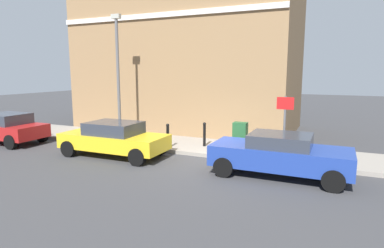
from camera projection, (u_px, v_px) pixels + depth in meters
name	position (u px, v px, depth m)	size (l,w,h in m)	color
ground	(215.00, 162.00, 12.01)	(80.00, 80.00, 0.00)	#38383A
sidewalk	(114.00, 138.00, 16.06)	(2.78, 30.00, 0.15)	gray
corner_building	(190.00, 49.00, 18.72)	(6.65, 11.99, 9.25)	olive
car_blue	(280.00, 154.00, 10.24)	(1.82, 4.30, 1.38)	navy
car_yellow	(114.00, 138.00, 12.72)	(1.90, 4.29, 1.36)	gold
car_red	(6.00, 128.00, 15.10)	(1.89, 3.95, 1.40)	maroon
utility_cabinet	(240.00, 137.00, 13.06)	(0.46, 0.61, 1.15)	#1E4C28
bollard_near_cabinet	(204.00, 133.00, 13.79)	(0.14, 0.14, 1.04)	black
bollard_far_kerb	(168.00, 135.00, 13.44)	(0.14, 0.14, 1.04)	black
street_sign	(285.00, 118.00, 11.59)	(0.08, 0.60, 2.30)	#59595B
lamppost	(118.00, 72.00, 14.91)	(0.20, 0.44, 5.72)	#59595B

